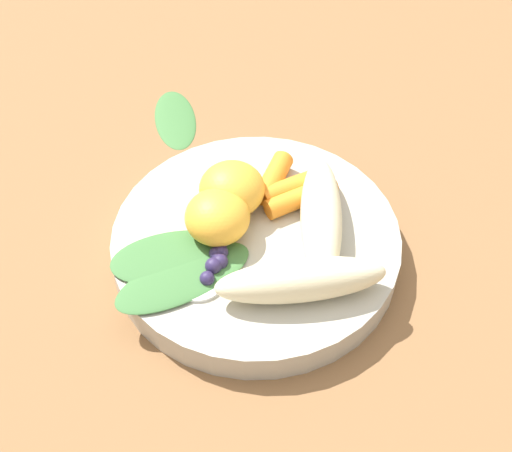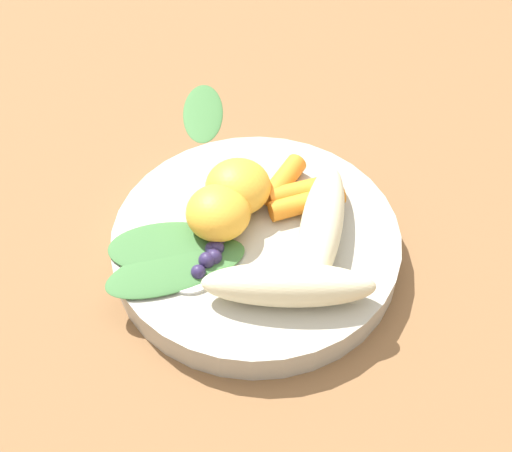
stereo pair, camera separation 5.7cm
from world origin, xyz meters
name	(u,v)px [view 1 (the left image)]	position (x,y,z in m)	size (l,w,h in m)	color
ground_plane	(256,255)	(0.00, 0.00, 0.00)	(2.40, 2.40, 0.00)	brown
bowl	(256,245)	(0.00, 0.00, 0.01)	(0.24, 0.24, 0.03)	#B2AD9E
banana_peeled_left	(321,217)	(-0.05, -0.02, 0.04)	(0.13, 0.03, 0.03)	beige
banana_peeled_right	(301,280)	(-0.05, 0.05, 0.04)	(0.13, 0.03, 0.03)	beige
orange_segment_near	(217,217)	(0.03, 0.01, 0.05)	(0.05, 0.05, 0.04)	#F4A833
orange_segment_far	(232,189)	(0.03, -0.03, 0.05)	(0.05, 0.05, 0.04)	#F4A833
carrot_front	(301,197)	(-0.03, -0.04, 0.04)	(0.02, 0.02, 0.06)	orange
carrot_mid_left	(292,188)	(-0.02, -0.05, 0.04)	(0.02, 0.02, 0.06)	orange
carrot_mid_right	(273,178)	(0.00, -0.06, 0.04)	(0.02, 0.02, 0.05)	orange
blueberry_pile	(217,257)	(0.02, 0.04, 0.03)	(0.02, 0.05, 0.01)	#2D234C
coconut_shred_patch	(198,279)	(0.03, 0.06, 0.03)	(0.04, 0.04, 0.00)	white
kale_leaf_left	(174,257)	(0.06, 0.04, 0.03)	(0.10, 0.05, 0.01)	#3D7038
kale_leaf_right	(184,277)	(0.04, 0.06, 0.03)	(0.11, 0.05, 0.01)	#3D7038
kale_leaf_stray	(175,118)	(0.12, -0.15, 0.00)	(0.09, 0.04, 0.01)	#3D7038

